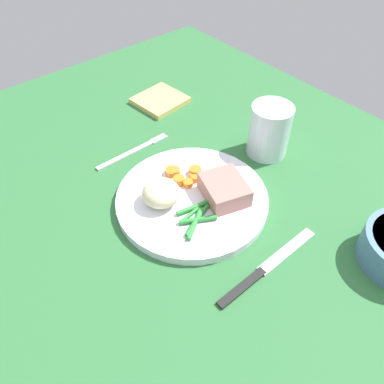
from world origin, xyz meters
TOP-DOWN VIEW (x-y plane):
  - dining_table at (0.00, 0.00)cm, footprint 120.00×90.00cm
  - dinner_plate at (-1.28, -3.36)cm, footprint 26.48×26.48cm
  - meat_portion at (2.29, 0.81)cm, footprint 9.70×8.91cm
  - mashed_potatoes at (-3.66, -8.12)cm, footprint 6.32×6.38cm
  - carrot_slices at (-5.79, -1.33)cm, footprint 6.32×5.95cm
  - green_beans at (2.98, -6.00)cm, footprint 5.94×9.46cm
  - fork at (-19.48, -3.61)cm, footprint 1.44×16.60cm
  - knife at (16.38, -3.64)cm, footprint 1.70×20.50cm
  - water_glass at (-2.38, 17.06)cm, footprint 7.94×7.94cm
  - napkin at (-30.50, 11.57)cm, footprint 11.20×11.47cm

SIDE VIEW (x-z plane):
  - dining_table at x=0.00cm, z-range 0.00..2.00cm
  - knife at x=16.38cm, z-range 1.88..2.52cm
  - fork at x=-19.48cm, z-range 2.00..2.40cm
  - napkin at x=-30.50cm, z-range 2.00..3.21cm
  - dinner_plate at x=-1.28cm, z-range 2.00..3.60cm
  - green_beans at x=2.98cm, z-range 3.56..4.43cm
  - carrot_slices at x=-5.79cm, z-range 3.51..4.80cm
  - meat_portion at x=2.29cm, z-range 3.60..6.97cm
  - mashed_potatoes at x=-3.66cm, z-range 3.60..7.71cm
  - water_glass at x=-2.38cm, z-range 1.21..11.62cm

